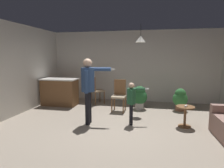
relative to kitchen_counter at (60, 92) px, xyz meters
name	(u,v)px	position (x,y,z in m)	size (l,w,h in m)	color
ground	(118,130)	(2.45, -1.92, -0.48)	(7.68, 7.68, 0.00)	gray
wall_back	(133,66)	(2.45, 1.28, 0.87)	(6.40, 0.10, 2.70)	beige
kitchen_counter	(60,92)	(0.00, 0.00, 0.00)	(1.26, 0.66, 0.95)	brown
side_table_by_couch	(185,114)	(4.03, -1.40, -0.15)	(0.44, 0.44, 0.52)	brown
person_adult	(88,84)	(1.64, -1.65, 0.56)	(0.81, 0.54, 1.68)	black
person_child	(132,99)	(2.72, -1.49, 0.19)	(0.53, 0.39, 1.08)	black
dining_chair_by_counter	(96,89)	(1.20, 0.46, 0.07)	(0.59, 0.59, 1.00)	brown
dining_chair_near_wall	(119,94)	(2.20, -0.31, 0.07)	(0.43, 0.43, 1.00)	brown
potted_plant_corner	(180,98)	(4.10, 0.12, -0.08)	(0.47, 0.47, 0.72)	brown
potted_plant_by_wall	(140,96)	(2.82, 0.07, -0.05)	(0.50, 0.50, 0.77)	#B7B2AD
spare_remote_on_table	(186,106)	(4.03, -1.44, 0.06)	(0.04, 0.13, 0.04)	white
ceiling_light_pendant	(141,39)	(2.83, -0.19, 1.77)	(0.32, 0.32, 0.55)	silver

